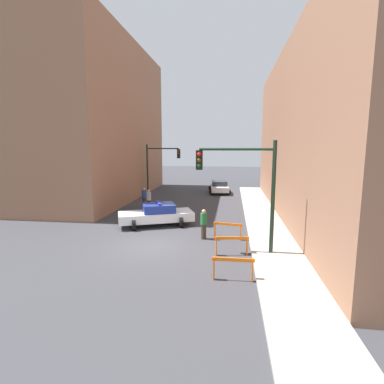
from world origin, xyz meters
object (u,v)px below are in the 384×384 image
Objects in this scene: police_car at (157,214)px; barrier_back at (228,228)px; traffic_light_far at (158,163)px; barrier_mid at (232,242)px; traffic_light_near at (248,180)px; barrier_front at (233,265)px; pedestrian_corner at (144,197)px; pedestrian_sidewalk at (204,224)px; parked_car_near at (219,187)px; pedestrian_crossing at (149,200)px.

barrier_back is (4.57, -2.27, -0.11)m from police_car.
traffic_light_far is 11.52m from police_car.
barrier_mid and barrier_back have the same top height.
barrier_front is at bearing -101.43° from traffic_light_near.
pedestrian_corner reaches higher than police_car.
pedestrian_sidewalk is 1.34m from barrier_back.
parked_car_near is at bearing -35.63° from police_car.
police_car is 4.09m from pedestrian_sidewalk.
pedestrian_crossing is at bearing 133.66° from barrier_back.
parked_car_near is at bearing 122.08° from pedestrian_crossing.
pedestrian_sidewalk is at bearing 137.83° from traffic_light_near.
barrier_mid is (7.37, -15.65, -2.78)m from traffic_light_far.
pedestrian_corner is at bearing 132.71° from pedestrian_sidewalk.
barrier_front is (7.43, -18.33, -2.78)m from traffic_light_far.
pedestrian_crossing is 11.18m from barrier_mid.
pedestrian_corner is 9.54m from pedestrian_sidewalk.
police_car is at bearing 135.27° from barrier_mid.
pedestrian_crossing is at bearing 129.30° from traffic_light_near.
police_car is at bearing -8.01° from pedestrian_crossing.
pedestrian_sidewalk is 1.05× the size of barrier_back.
barrier_mid is 2.49m from barrier_back.
barrier_mid is at bearing -72.28° from pedestrian_corner.
barrier_back is at bearing -61.50° from traffic_light_far.
pedestrian_crossing reaches higher than police_car.
barrier_front is at bearing -88.79° from barrier_mid.
traffic_light_near is 3.00m from barrier_mid.
pedestrian_sidewalk is at bearing 107.65° from barrier_front.
traffic_light_far is 7.10m from pedestrian_crossing.
pedestrian_crossing and pedestrian_sidewalk have the same top height.
pedestrian_crossing is at bearing -82.59° from traffic_light_far.
traffic_light_near is at bearing 9.59° from pedestrian_crossing.
traffic_light_far is 3.29× the size of barrier_back.
parked_car_near is 16.39m from pedestrian_sidewalk.
police_car reaches higher than parked_car_near.
pedestrian_crossing is at bearing 119.19° from barrier_front.
pedestrian_sidewalk is 1.04× the size of barrier_front.
barrier_mid is (6.51, -9.08, -0.24)m from pedestrian_crossing.
traffic_light_far is at bearing 115.22° from barrier_mid.
pedestrian_sidewalk is 2.77m from barrier_mid.
traffic_light_near is 3.25× the size of barrier_front.
pedestrian_corner is 10.24m from barrier_back.
pedestrian_crossing is (-5.15, -9.61, 0.19)m from parked_car_near.
traffic_light_far is (-8.03, 15.34, -0.13)m from traffic_light_near.
traffic_light_far is 3.13× the size of pedestrian_sidewalk.
pedestrian_crossing is 8.42m from pedestrian_sidewalk.
pedestrian_crossing reaches higher than parked_car_near.
barrier_back is at bearing 14.59° from pedestrian_sidewalk.
traffic_light_near reaches higher than police_car.
pedestrian_crossing is 1.04× the size of barrier_mid.
barrier_front is at bearing -86.96° from barrier_back.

